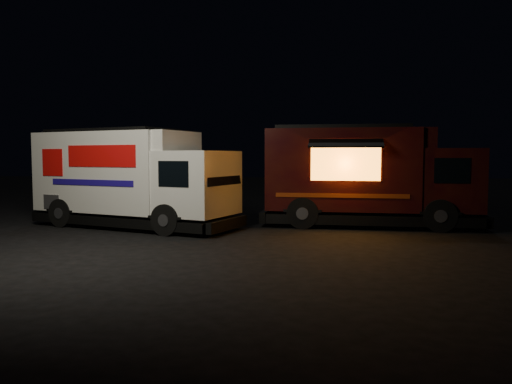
{
  "coord_description": "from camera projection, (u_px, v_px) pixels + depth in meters",
  "views": [
    {
      "loc": [
        3.62,
        -13.56,
        2.25
      ],
      "look_at": [
        1.96,
        2.0,
        1.14
      ],
      "focal_mm": 35.0,
      "sensor_mm": 36.0,
      "label": 1
    }
  ],
  "objects": [
    {
      "name": "ground",
      "position": [
        179.0,
        237.0,
        13.99
      ],
      "size": [
        80.0,
        80.0,
        0.0
      ],
      "primitive_type": "plane",
      "color": "black",
      "rests_on": "ground"
    },
    {
      "name": "white_truck",
      "position": [
        135.0,
        178.0,
        15.91
      ],
      "size": [
        7.3,
        4.55,
        3.13
      ],
      "primitive_type": null,
      "rotation": [
        0.0,
        0.0,
        -0.34
      ],
      "color": "white",
      "rests_on": "ground"
    },
    {
      "name": "red_truck",
      "position": [
        370.0,
        176.0,
        16.23
      ],
      "size": [
        7.13,
        3.03,
        3.25
      ],
      "primitive_type": null,
      "rotation": [
        0.0,
        0.0,
        -0.07
      ],
      "color": "#331009",
      "rests_on": "ground"
    }
  ]
}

